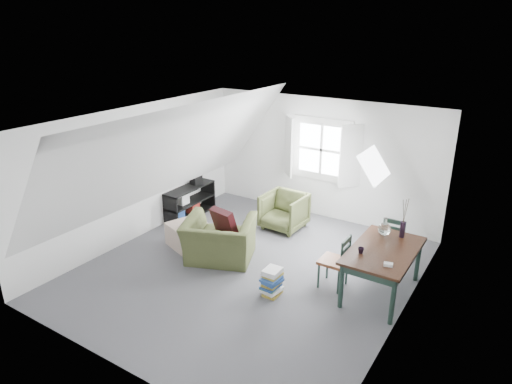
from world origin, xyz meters
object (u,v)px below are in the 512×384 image
Objects in this scene: dining_chair_near at (336,261)px; media_shelf at (188,203)px; dining_chair_far at (396,238)px; magazine_stack at (272,282)px; dining_table at (383,255)px; armchair_near at (220,259)px; ottoman at (188,235)px; armchair_far at (284,228)px.

media_shelf is (-3.74, 0.91, -0.16)m from dining_chair_near.
dining_chair_far is 1.42m from dining_chair_near.
dining_table is at bearing 33.54° from magazine_stack.
armchair_near is 2.79× the size of magazine_stack.
dining_table reaches higher than armchair_near.
magazine_stack is at bearing -45.18° from dining_chair_near.
dining_chair_far reaches higher than ottoman.
armchair_far is at bearing -130.30° from dining_chair_near.
dining_chair_far is at bearing -1.76° from armchair_far.
dining_table is at bearing 167.83° from armchair_near.
armchair_far is 0.64× the size of media_shelf.
dining_chair_far is (-0.12, 1.12, -0.22)m from dining_table.
armchair_far is at bearing 7.60° from dining_chair_far.
dining_table is (2.70, 0.46, 0.65)m from armchair_near.
dining_chair_near reaches higher than media_shelf.
dining_chair_near is (-0.54, -1.32, 0.02)m from dining_chair_far.
media_shelf is (-0.89, 1.05, 0.08)m from ottoman.
magazine_stack is (1.32, -0.45, 0.21)m from armchair_near.
dining_chair_far reaches higher than media_shelf.
dining_chair_far is at bearing 95.42° from dining_table.
media_shelf is (-4.28, -0.41, -0.14)m from dining_chair_far.
armchair_far is 0.97× the size of dining_chair_far.
dining_chair_near is at bearing 2.79° from ottoman.
media_shelf reaches higher than armchair_near.
ottoman is at bearing 34.47° from dining_chair_far.
ottoman is 2.86m from dining_chair_near.
dining_chair_far is (3.39, 1.46, 0.22)m from ottoman.
media_shelf is at bearing -103.72° from dining_chair_near.
ottoman is (-0.81, 0.13, 0.21)m from armchair_near.
armchair_near is at bearing -98.42° from armchair_far.
armchair_near is at bearing -32.64° from media_shelf.
armchair_near is at bearing 42.73° from dining_chair_far.
armchair_far is 2.40m from magazine_stack.
dining_chair_far is at bearing 157.64° from dining_chair_near.
armchair_far is 0.92× the size of dining_chair_near.
armchair_near is 0.85m from ottoman.
media_shelf is at bearing 170.12° from dining_table.
dining_table is 1.14m from dining_chair_far.
armchair_near is at bearing -170.95° from dining_table.
magazine_stack is at bearing 69.44° from dining_chair_far.
dining_chair_near reaches higher than dining_table.
ottoman is 0.51× the size of media_shelf.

